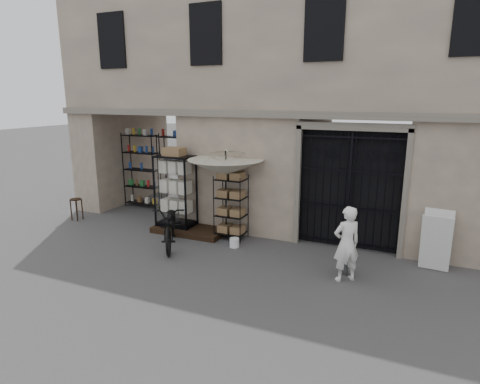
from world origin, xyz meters
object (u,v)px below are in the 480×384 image
at_px(wire_rack, 231,208).
at_px(market_umbrella, 226,163).
at_px(bicycle, 172,245).
at_px(display_cabinet, 176,195).
at_px(white_bucket, 234,243).
at_px(wooden_stool, 77,209).
at_px(shopkeeper, 344,280).
at_px(easel_sign, 436,241).
at_px(steel_bollard, 345,255).

distance_m(wire_rack, market_umbrella, 1.18).
relative_size(wire_rack, bicycle, 0.81).
height_order(display_cabinet, wire_rack, display_cabinet).
height_order(white_bucket, wooden_stool, wooden_stool).
bearing_deg(display_cabinet, shopkeeper, 5.40).
relative_size(display_cabinet, bicycle, 1.01).
relative_size(display_cabinet, easel_sign, 1.68).
xyz_separation_m(bicycle, shopkeeper, (4.33, -0.24, 0.00)).
bearing_deg(white_bucket, market_umbrella, 131.65).
relative_size(white_bucket, easel_sign, 0.19).
xyz_separation_m(wire_rack, wooden_stool, (-4.99, -0.42, -0.48)).
bearing_deg(wire_rack, steel_bollard, -17.50).
bearing_deg(wooden_stool, easel_sign, 2.50).
height_order(display_cabinet, steel_bollard, display_cabinet).
relative_size(wire_rack, wooden_stool, 2.56).
distance_m(white_bucket, steel_bollard, 2.86).
bearing_deg(steel_bollard, market_umbrella, 162.18).
distance_m(white_bucket, shopkeeper, 2.95).
height_order(wooden_stool, steel_bollard, steel_bollard).
height_order(steel_bollard, easel_sign, easel_sign).
height_order(wire_rack, easel_sign, wire_rack).
height_order(shopkeeper, easel_sign, easel_sign).
distance_m(white_bucket, wooden_stool, 5.33).
height_order(market_umbrella, white_bucket, market_umbrella).
distance_m(market_umbrella, white_bucket, 2.04).
bearing_deg(market_umbrella, wooden_stool, -174.86).
bearing_deg(bicycle, steel_bollard, -28.02).
xyz_separation_m(white_bucket, steel_bollard, (2.79, -0.50, 0.32)).
xyz_separation_m(steel_bollard, easel_sign, (1.73, 1.05, 0.22)).
height_order(display_cabinet, easel_sign, display_cabinet).
bearing_deg(wooden_stool, market_umbrella, 5.14).
height_order(market_umbrella, wooden_stool, market_umbrella).
bearing_deg(white_bucket, steel_bollard, -10.19).
xyz_separation_m(display_cabinet, wooden_stool, (-3.31, -0.39, -0.68)).
distance_m(display_cabinet, wire_rack, 1.69).
relative_size(wire_rack, shopkeeper, 1.08).
height_order(market_umbrella, easel_sign, market_umbrella).
bearing_deg(market_umbrella, steel_bollard, -17.82).
distance_m(bicycle, easel_sign, 6.15).
bearing_deg(market_umbrella, wire_rack, -6.27).
bearing_deg(white_bucket, wire_rack, 122.08).
distance_m(steel_bollard, easel_sign, 2.04).
distance_m(display_cabinet, white_bucket, 2.28).
distance_m(display_cabinet, market_umbrella, 1.81).
bearing_deg(display_cabinet, steel_bollard, 8.29).
height_order(wire_rack, wooden_stool, wire_rack).
xyz_separation_m(bicycle, easel_sign, (6.02, 1.08, 0.65)).
height_order(wire_rack, market_umbrella, market_umbrella).
xyz_separation_m(display_cabinet, white_bucket, (2.02, -0.51, -0.92)).
bearing_deg(display_cabinet, easel_sign, 20.52).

